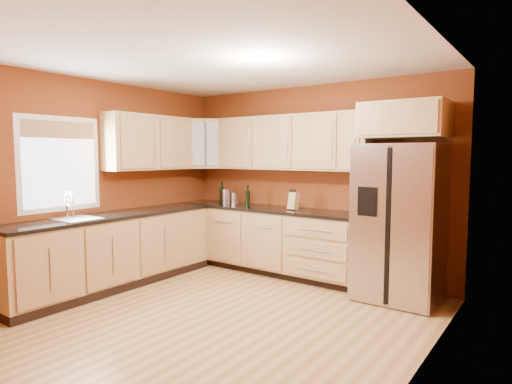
% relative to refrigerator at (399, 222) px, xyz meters
% --- Properties ---
extents(floor, '(4.00, 4.00, 0.00)m').
position_rel_refrigerator_xyz_m(floor, '(-1.35, -1.62, -0.89)').
color(floor, '#9F703D').
rests_on(floor, ground).
extents(ceiling, '(4.00, 4.00, 0.00)m').
position_rel_refrigerator_xyz_m(ceiling, '(-1.35, -1.62, 1.71)').
color(ceiling, silver).
rests_on(ceiling, wall_back).
extents(wall_back, '(4.00, 0.04, 2.60)m').
position_rel_refrigerator_xyz_m(wall_back, '(-1.35, 0.38, 0.41)').
color(wall_back, maroon).
rests_on(wall_back, floor).
extents(wall_front, '(4.00, 0.04, 2.60)m').
position_rel_refrigerator_xyz_m(wall_front, '(-1.35, -3.62, 0.41)').
color(wall_front, maroon).
rests_on(wall_front, floor).
extents(wall_left, '(0.04, 4.00, 2.60)m').
position_rel_refrigerator_xyz_m(wall_left, '(-3.35, -1.62, 0.41)').
color(wall_left, maroon).
rests_on(wall_left, floor).
extents(wall_right, '(0.04, 4.00, 2.60)m').
position_rel_refrigerator_xyz_m(wall_right, '(0.65, -1.62, 0.41)').
color(wall_right, maroon).
rests_on(wall_right, floor).
extents(base_cabinets_back, '(2.90, 0.60, 0.88)m').
position_rel_refrigerator_xyz_m(base_cabinets_back, '(-1.90, 0.07, -0.45)').
color(base_cabinets_back, tan).
rests_on(base_cabinets_back, floor).
extents(base_cabinets_left, '(0.60, 2.80, 0.88)m').
position_rel_refrigerator_xyz_m(base_cabinets_left, '(-3.05, -1.62, -0.45)').
color(base_cabinets_left, tan).
rests_on(base_cabinets_left, floor).
extents(countertop_back, '(2.90, 0.62, 0.04)m').
position_rel_refrigerator_xyz_m(countertop_back, '(-1.90, 0.06, 0.01)').
color(countertop_back, black).
rests_on(countertop_back, base_cabinets_back).
extents(countertop_left, '(0.62, 2.80, 0.04)m').
position_rel_refrigerator_xyz_m(countertop_left, '(-3.04, -1.62, 0.01)').
color(countertop_left, black).
rests_on(countertop_left, base_cabinets_left).
extents(upper_cabinets_back, '(2.30, 0.33, 0.75)m').
position_rel_refrigerator_xyz_m(upper_cabinets_back, '(-1.60, 0.21, 0.94)').
color(upper_cabinets_back, tan).
rests_on(upper_cabinets_back, wall_back).
extents(upper_cabinets_left, '(0.33, 1.35, 0.75)m').
position_rel_refrigerator_xyz_m(upper_cabinets_left, '(-3.19, -0.90, 0.94)').
color(upper_cabinets_left, tan).
rests_on(upper_cabinets_left, wall_left).
extents(corner_upper_cabinet, '(0.67, 0.67, 0.75)m').
position_rel_refrigerator_xyz_m(corner_upper_cabinet, '(-3.02, 0.04, 0.94)').
color(corner_upper_cabinet, tan).
rests_on(corner_upper_cabinet, wall_back).
extents(over_fridge_cabinet, '(0.92, 0.60, 0.40)m').
position_rel_refrigerator_xyz_m(over_fridge_cabinet, '(0.00, 0.07, 1.16)').
color(over_fridge_cabinet, tan).
rests_on(over_fridge_cabinet, wall_back).
extents(refrigerator, '(0.90, 0.75, 1.78)m').
position_rel_refrigerator_xyz_m(refrigerator, '(0.00, 0.00, 0.00)').
color(refrigerator, '#AAAAAE').
rests_on(refrigerator, floor).
extents(window, '(0.03, 0.90, 1.00)m').
position_rel_refrigerator_xyz_m(window, '(-3.33, -2.12, 0.66)').
color(window, white).
rests_on(window, wall_left).
extents(sink_faucet, '(0.50, 0.42, 0.30)m').
position_rel_refrigerator_xyz_m(sink_faucet, '(-3.04, -2.12, 0.18)').
color(sink_faucet, silver).
rests_on(sink_faucet, countertop_left).
extents(canister_left, '(0.17, 0.17, 0.22)m').
position_rel_refrigerator_xyz_m(canister_left, '(-2.62, 0.08, 0.14)').
color(canister_left, '#AAAAAE').
rests_on(canister_left, countertop_back).
extents(canister_right, '(0.12, 0.12, 0.18)m').
position_rel_refrigerator_xyz_m(canister_right, '(-2.48, 0.10, 0.12)').
color(canister_right, '#AAAAAE').
rests_on(canister_right, countertop_back).
extents(wine_bottle_a, '(0.08, 0.08, 0.33)m').
position_rel_refrigerator_xyz_m(wine_bottle_a, '(-2.74, 0.11, 0.19)').
color(wine_bottle_a, black).
rests_on(wine_bottle_a, countertop_back).
extents(wine_bottle_b, '(0.08, 0.08, 0.30)m').
position_rel_refrigerator_xyz_m(wine_bottle_b, '(-2.20, 0.05, 0.18)').
color(wine_bottle_b, black).
rests_on(wine_bottle_b, countertop_back).
extents(knife_block, '(0.12, 0.11, 0.23)m').
position_rel_refrigerator_xyz_m(knife_block, '(-1.45, 0.08, 0.14)').
color(knife_block, tan).
rests_on(knife_block, countertop_back).
extents(soap_dispenser, '(0.07, 0.07, 0.21)m').
position_rel_refrigerator_xyz_m(soap_dispenser, '(-0.55, 0.09, 0.13)').
color(soap_dispenser, white).
rests_on(soap_dispenser, countertop_back).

